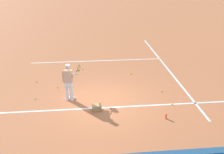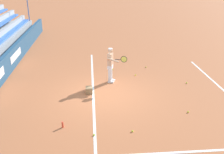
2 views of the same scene
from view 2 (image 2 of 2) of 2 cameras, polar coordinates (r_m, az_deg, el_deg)
The scene contains 13 objects.
ground_plane at distance 11.63m, azimuth -1.63°, elevation -3.97°, with size 160.00×160.00×0.00m, color #B7663D.
court_baseline_white at distance 11.61m, azimuth -4.10°, elevation -4.04°, with size 12.00×0.10×0.01m, color white.
court_service_line_white at distance 13.09m, azimuth 23.20°, elevation -2.75°, with size 8.22×0.10×0.01m, color white.
tennis_player at distance 12.66m, azimuth -0.26°, elevation 2.68°, with size 0.81×0.93×1.71m.
ball_box_cardboard at distance 11.84m, azimuth -5.01°, elevation -2.86°, with size 0.40×0.30×0.26m, color #A87F51.
tennis_ball_by_box at distance 13.29m, azimuth 15.94°, elevation -1.22°, with size 0.07×0.07×0.07m, color #CCE533.
tennis_ball_toward_net at distance 10.68m, azimuth 16.25°, elevation -7.29°, with size 0.07×0.07×0.07m, color #CCE533.
tennis_ball_midcourt at distance 15.00m, azimuth 7.40°, elevation 2.18°, with size 0.07×0.07×0.07m, color #CCE533.
tennis_ball_on_baseline at distance 9.17m, azimuth 4.46°, elevation -11.65°, with size 0.07×0.07×0.07m, color #CCE533.
tennis_ball_far_left at distance 14.50m, azimuth 0.17°, elevation 1.66°, with size 0.07×0.07×0.07m, color #CCE533.
tennis_ball_near_player at distance 8.99m, azimuth -3.91°, elevation -12.45°, with size 0.07×0.07×0.07m, color #CCE533.
tennis_ball_stray_back at distance 13.78m, azimuth 5.12°, elevation 0.44°, with size 0.07×0.07×0.07m, color #CCE533.
water_bottle at distance 9.50m, azimuth -10.70°, elevation -10.15°, with size 0.07×0.07×0.22m, color #EA4C33.
Camera 2 is at (10.41, -0.54, 5.15)m, focal length 42.00 mm.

